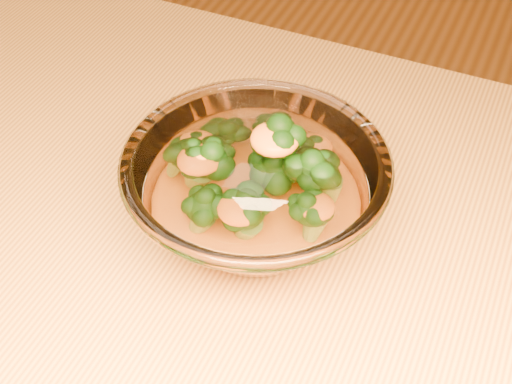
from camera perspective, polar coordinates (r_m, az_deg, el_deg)
table at (r=0.67m, az=-6.64°, el=-12.97°), size 1.20×0.80×0.75m
glass_bowl at (r=0.59m, az=0.00°, el=-0.32°), size 0.22×0.22×0.10m
cheese_sauce at (r=0.60m, az=0.00°, el=-1.68°), size 0.13×0.13×0.04m
broccoli_heap at (r=0.58m, az=0.17°, el=1.66°), size 0.15×0.14×0.09m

